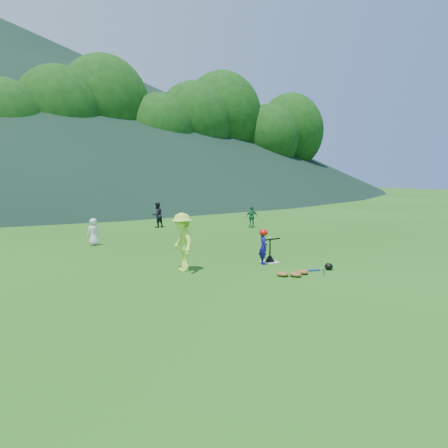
% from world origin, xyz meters
% --- Properties ---
extents(ground, '(120.00, 120.00, 0.00)m').
position_xyz_m(ground, '(0.00, 0.00, 0.00)').
color(ground, '#225312').
rests_on(ground, ground).
extents(home_plate, '(0.45, 0.45, 0.02)m').
position_xyz_m(home_plate, '(0.00, 0.00, 0.01)').
color(home_plate, silver).
rests_on(home_plate, ground).
extents(baseball, '(0.08, 0.08, 0.08)m').
position_xyz_m(baseball, '(0.00, 0.00, 0.74)').
color(baseball, white).
rests_on(baseball, batting_tee).
extents(batter_child, '(0.37, 0.43, 1.01)m').
position_xyz_m(batter_child, '(-0.33, -0.09, 0.50)').
color(batter_child, navy).
rests_on(batter_child, ground).
extents(adult_coach, '(0.73, 1.09, 1.58)m').
position_xyz_m(adult_coach, '(-2.70, 0.40, 0.79)').
color(adult_coach, '#C3F849').
rests_on(adult_coach, ground).
extents(fielder_a, '(0.53, 0.38, 1.00)m').
position_xyz_m(fielder_a, '(-3.48, 5.91, 0.50)').
color(fielder_a, silver).
rests_on(fielder_a, ground).
extents(fielder_b, '(0.71, 0.62, 1.23)m').
position_xyz_m(fielder_b, '(0.69, 9.52, 0.61)').
color(fielder_b, black).
rests_on(fielder_b, ground).
extents(fielder_c, '(0.66, 0.41, 1.05)m').
position_xyz_m(fielder_c, '(4.51, 6.97, 0.52)').
color(fielder_c, '#206A40').
rests_on(fielder_c, ground).
extents(batting_tee, '(0.30, 0.30, 0.68)m').
position_xyz_m(batting_tee, '(0.00, 0.00, 0.13)').
color(batting_tee, black).
rests_on(batting_tee, home_plate).
extents(batter_gear, '(0.73, 0.26, 0.37)m').
position_xyz_m(batter_gear, '(-0.30, -0.09, 0.91)').
color(batter_gear, '#BA160C').
rests_on(batter_gear, ground).
extents(equipment_pile, '(1.80, 0.76, 0.19)m').
position_xyz_m(equipment_pile, '(-0.24, -1.67, 0.07)').
color(equipment_pile, olive).
rests_on(equipment_pile, ground).
extents(outfield_fence, '(70.07, 0.08, 1.33)m').
position_xyz_m(outfield_fence, '(0.00, 28.00, 0.70)').
color(outfield_fence, gray).
rests_on(outfield_fence, ground).
extents(tree_line, '(70.04, 11.40, 14.82)m').
position_xyz_m(tree_line, '(0.20, 33.83, 8.21)').
color(tree_line, '#382314').
rests_on(tree_line, ground).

